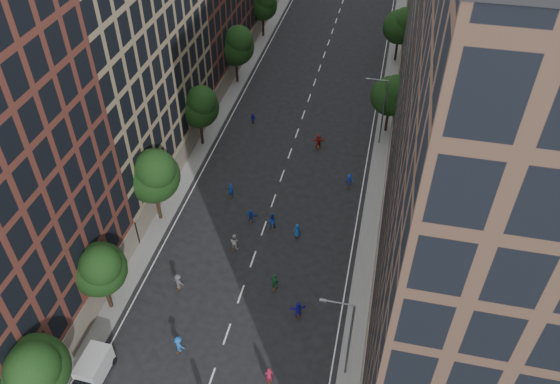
# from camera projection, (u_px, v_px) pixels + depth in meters

# --- Properties ---
(ground) EXTENTS (240.00, 240.00, 0.00)m
(ground) POSITION_uv_depth(u_px,v_px,m) (289.00, 156.00, 67.38)
(ground) COLOR black
(ground) RESTS_ON ground
(sidewalk_left) EXTENTS (4.00, 105.00, 0.15)m
(sidewalk_left) POSITION_uv_depth(u_px,v_px,m) (215.00, 112.00, 74.83)
(sidewalk_left) COLOR slate
(sidewalk_left) RESTS_ON ground
(sidewalk_right) EXTENTS (4.00, 105.00, 0.15)m
(sidewalk_right) POSITION_uv_depth(u_px,v_px,m) (391.00, 133.00, 70.88)
(sidewalk_right) COLOR slate
(sidewalk_right) RESTS_ON ground
(bldg_left_b) EXTENTS (14.00, 26.00, 34.00)m
(bldg_left_b) POSITION_uv_depth(u_px,v_px,m) (99.00, 27.00, 55.68)
(bldg_left_b) COLOR #8D7B5C
(bldg_left_b) RESTS_ON ground
(bldg_right_a) EXTENTS (14.00, 30.00, 36.00)m
(bldg_right_a) POSITION_uv_depth(u_px,v_px,m) (507.00, 202.00, 34.03)
(bldg_right_a) COLOR #4A3327
(bldg_right_a) RESTS_ON ground
(bldg_right_b) EXTENTS (14.00, 28.00, 33.00)m
(bldg_right_b) POSITION_uv_depth(u_px,v_px,m) (478.00, 30.00, 56.38)
(bldg_right_b) COLOR #6D665A
(bldg_right_b) RESTS_ON ground
(tree_left_0) EXTENTS (5.20, 5.20, 8.83)m
(tree_left_0) POSITION_uv_depth(u_px,v_px,m) (33.00, 369.00, 38.65)
(tree_left_0) COLOR black
(tree_left_0) RESTS_ON ground
(tree_left_1) EXTENTS (4.80, 4.80, 8.21)m
(tree_left_1) POSITION_uv_depth(u_px,v_px,m) (100.00, 268.00, 46.29)
(tree_left_1) COLOR black
(tree_left_1) RESTS_ON ground
(tree_left_2) EXTENTS (5.60, 5.60, 9.45)m
(tree_left_2) POSITION_uv_depth(u_px,v_px,m) (153.00, 174.00, 54.58)
(tree_left_2) COLOR black
(tree_left_2) RESTS_ON ground
(tree_left_3) EXTENTS (5.00, 5.00, 8.58)m
(tree_left_3) POSITION_uv_depth(u_px,v_px,m) (199.00, 106.00, 65.27)
(tree_left_3) COLOR black
(tree_left_3) RESTS_ON ground
(tree_left_4) EXTENTS (5.40, 5.40, 9.08)m
(tree_left_4) POSITION_uv_depth(u_px,v_px,m) (236.00, 45.00, 76.86)
(tree_left_4) COLOR black
(tree_left_4) RESTS_ON ground
(tree_left_5) EXTENTS (4.80, 4.80, 8.33)m
(tree_left_5) POSITION_uv_depth(u_px,v_px,m) (264.00, 4.00, 88.94)
(tree_left_5) COLOR black
(tree_left_5) RESTS_ON ground
(tree_right_a) EXTENTS (5.00, 5.00, 8.39)m
(tree_right_a) POSITION_uv_depth(u_px,v_px,m) (392.00, 94.00, 67.60)
(tree_right_a) COLOR black
(tree_right_a) RESTS_ON ground
(tree_right_b) EXTENTS (5.20, 5.20, 8.83)m
(tree_right_b) POSITION_uv_depth(u_px,v_px,m) (401.00, 25.00, 82.11)
(tree_right_b) COLOR black
(tree_right_b) RESTS_ON ground
(streetlamp_near) EXTENTS (2.64, 0.22, 9.06)m
(streetlamp_near) POSITION_uv_depth(u_px,v_px,m) (347.00, 336.00, 41.65)
(streetlamp_near) COLOR #595B60
(streetlamp_near) RESTS_ON ground
(streetlamp_far) EXTENTS (2.64, 0.22, 9.06)m
(streetlamp_far) POSITION_uv_depth(u_px,v_px,m) (382.00, 109.00, 65.97)
(streetlamp_far) COLOR #595B60
(streetlamp_far) RESTS_ON ground
(cargo_van) EXTENTS (2.12, 4.32, 2.27)m
(cargo_van) POSITION_uv_depth(u_px,v_px,m) (92.00, 371.00, 43.83)
(cargo_van) COLOR silver
(cargo_van) RESTS_ON ground
(skater_3) EXTENTS (1.31, 1.02, 1.79)m
(skater_3) POSITION_uv_depth(u_px,v_px,m) (179.00, 345.00, 46.00)
(skater_3) COLOR #1656B3
(skater_3) RESTS_ON ground
(skater_5) EXTENTS (1.57, 1.04, 1.62)m
(skater_5) POSITION_uv_depth(u_px,v_px,m) (298.00, 310.00, 48.83)
(skater_5) COLOR #1A14A8
(skater_5) RESTS_ON ground
(skater_7) EXTENTS (0.81, 0.69, 1.88)m
(skater_7) POSITION_uv_depth(u_px,v_px,m) (269.00, 376.00, 43.78)
(skater_7) COLOR maroon
(skater_7) RESTS_ON ground
(skater_8) EXTENTS (1.01, 0.86, 1.82)m
(skater_8) POSITION_uv_depth(u_px,v_px,m) (234.00, 242.00, 55.02)
(skater_8) COLOR silver
(skater_8) RESTS_ON ground
(skater_9) EXTENTS (1.29, 0.96, 1.78)m
(skater_9) POSITION_uv_depth(u_px,v_px,m) (178.00, 282.00, 51.13)
(skater_9) COLOR #454349
(skater_9) RESTS_ON ground
(skater_10) EXTENTS (1.15, 0.70, 1.83)m
(skater_10) POSITION_uv_depth(u_px,v_px,m) (275.00, 282.00, 51.10)
(skater_10) COLOR #22733F
(skater_10) RESTS_ON ground
(skater_11) EXTENTS (1.42, 0.54, 1.49)m
(skater_11) POSITION_uv_depth(u_px,v_px,m) (251.00, 216.00, 58.12)
(skater_11) COLOR #153CAA
(skater_11) RESTS_ON ground
(skater_12) EXTENTS (0.89, 0.73, 1.56)m
(skater_12) POSITION_uv_depth(u_px,v_px,m) (297.00, 231.00, 56.43)
(skater_12) COLOR #1555B1
(skater_12) RESTS_ON ground
(skater_13) EXTENTS (0.75, 0.56, 1.88)m
(skater_13) POSITION_uv_depth(u_px,v_px,m) (231.00, 191.00, 60.97)
(skater_13) COLOR #143EA3
(skater_13) RESTS_ON ground
(skater_14) EXTENTS (1.02, 0.87, 1.82)m
(skater_14) POSITION_uv_depth(u_px,v_px,m) (272.00, 221.00, 57.31)
(skater_14) COLOR #1643B3
(skater_14) RESTS_ON ground
(skater_15) EXTENTS (1.18, 0.84, 1.65)m
(skater_15) POSITION_uv_depth(u_px,v_px,m) (349.00, 181.00, 62.47)
(skater_15) COLOR navy
(skater_15) RESTS_ON ground
(skater_16) EXTENTS (0.97, 0.61, 1.53)m
(skater_16) POSITION_uv_depth(u_px,v_px,m) (253.00, 119.00, 72.24)
(skater_16) COLOR #1517AB
(skater_16) RESTS_ON ground
(skater_17) EXTENTS (1.81, 0.99, 1.86)m
(skater_17) POSITION_uv_depth(u_px,v_px,m) (318.00, 142.00, 68.05)
(skater_17) COLOR #A21E1B
(skater_17) RESTS_ON ground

